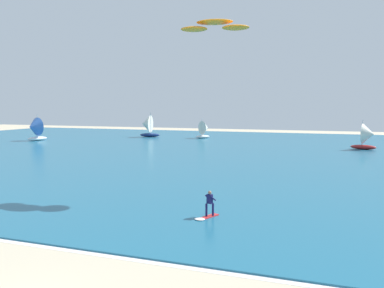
{
  "coord_description": "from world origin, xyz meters",
  "views": [
    {
      "loc": [
        10.1,
        -9.49,
        7.15
      ],
      "look_at": [
        0.82,
        16.32,
        4.51
      ],
      "focal_mm": 37.35,
      "sensor_mm": 36.0,
      "label": 1
    }
  ],
  "objects_px": {
    "sailboat_trailing": "(367,136)",
    "sailboat_mid_left": "(34,129)",
    "kitesurfer": "(208,208)",
    "sailboat_far_right": "(205,129)",
    "kite": "(215,26)",
    "sailboat_far_left": "(147,126)"
  },
  "relations": [
    {
      "from": "kite",
      "to": "sailboat_far_right",
      "type": "distance_m",
      "value": 55.07
    },
    {
      "from": "sailboat_far_right",
      "to": "kitesurfer",
      "type": "bearing_deg",
      "value": -71.85
    },
    {
      "from": "sailboat_mid_left",
      "to": "sailboat_far_left",
      "type": "distance_m",
      "value": 23.86
    },
    {
      "from": "sailboat_mid_left",
      "to": "sailboat_far_left",
      "type": "bearing_deg",
      "value": 45.37
    },
    {
      "from": "sailboat_far_right",
      "to": "sailboat_trailing",
      "type": "bearing_deg",
      "value": -22.31
    },
    {
      "from": "sailboat_trailing",
      "to": "sailboat_far_right",
      "type": "height_order",
      "value": "sailboat_trailing"
    },
    {
      "from": "sailboat_mid_left",
      "to": "sailboat_trailing",
      "type": "relative_size",
      "value": 1.11
    },
    {
      "from": "sailboat_far_right",
      "to": "sailboat_far_left",
      "type": "distance_m",
      "value": 13.44
    },
    {
      "from": "sailboat_mid_left",
      "to": "kitesurfer",
      "type": "bearing_deg",
      "value": -39.63
    },
    {
      "from": "kite",
      "to": "sailboat_mid_left",
      "type": "height_order",
      "value": "kite"
    },
    {
      "from": "kite",
      "to": "sailboat_mid_left",
      "type": "xyz_separation_m",
      "value": [
        -47.49,
        32.85,
        -11.1
      ]
    },
    {
      "from": "sailboat_trailing",
      "to": "sailboat_far_right",
      "type": "distance_m",
      "value": 34.33
    },
    {
      "from": "sailboat_far_right",
      "to": "kite",
      "type": "bearing_deg",
      "value": -71.2
    },
    {
      "from": "sailboat_trailing",
      "to": "sailboat_mid_left",
      "type": "bearing_deg",
      "value": -175.3
    },
    {
      "from": "kitesurfer",
      "to": "sailboat_far_left",
      "type": "height_order",
      "value": "sailboat_far_left"
    },
    {
      "from": "sailboat_far_left",
      "to": "sailboat_far_right",
      "type": "bearing_deg",
      "value": 4.89
    },
    {
      "from": "kite",
      "to": "sailboat_trailing",
      "type": "relative_size",
      "value": 1.24
    },
    {
      "from": "sailboat_mid_left",
      "to": "sailboat_far_right",
      "type": "relative_size",
      "value": 1.25
    },
    {
      "from": "sailboat_mid_left",
      "to": "sailboat_far_left",
      "type": "relative_size",
      "value": 0.95
    },
    {
      "from": "kite",
      "to": "sailboat_mid_left",
      "type": "bearing_deg",
      "value": 145.33
    },
    {
      "from": "sailboat_mid_left",
      "to": "sailboat_trailing",
      "type": "xyz_separation_m",
      "value": [
        61.89,
        5.09,
        -0.25
      ]
    },
    {
      "from": "sailboat_mid_left",
      "to": "sailboat_far_right",
      "type": "xyz_separation_m",
      "value": [
        30.14,
        18.12,
        -0.48
      ]
    }
  ]
}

